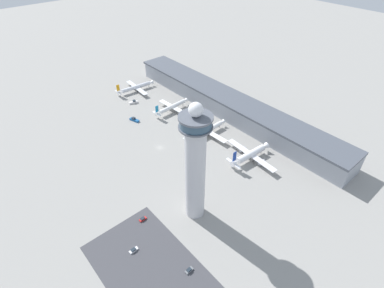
{
  "coord_description": "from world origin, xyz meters",
  "views": [
    {
      "loc": [
        141.0,
        -92.03,
        131.5
      ],
      "look_at": [
        18.4,
        14.26,
        6.74
      ],
      "focal_mm": 28.0,
      "sensor_mm": 36.0,
      "label": 1
    }
  ],
  "objects_px": {
    "airplane_gate_charlie": "(207,131)",
    "airplane_gate_delta": "(250,154)",
    "service_truck_fuel": "(134,102)",
    "car_red_hatchback": "(189,270)",
    "airplane_gate_bravo": "(172,107)",
    "car_maroon_suv": "(134,250)",
    "airplane_gate_alpha": "(136,87)",
    "car_white_wagon": "(143,219)",
    "control_tower": "(195,164)",
    "service_truck_catering": "(134,120)"
  },
  "relations": [
    {
      "from": "airplane_gate_alpha",
      "to": "service_truck_fuel",
      "type": "xyz_separation_m",
      "value": [
        18.14,
        -14.24,
        -2.69
      ]
    },
    {
      "from": "service_truck_fuel",
      "to": "car_red_hatchback",
      "type": "height_order",
      "value": "service_truck_fuel"
    },
    {
      "from": "airplane_gate_alpha",
      "to": "car_maroon_suv",
      "type": "relative_size",
      "value": 8.11
    },
    {
      "from": "car_maroon_suv",
      "to": "car_red_hatchback",
      "type": "relative_size",
      "value": 1.1
    },
    {
      "from": "airplane_gate_bravo",
      "to": "airplane_gate_charlie",
      "type": "distance_m",
      "value": 44.1
    },
    {
      "from": "car_white_wagon",
      "to": "airplane_gate_bravo",
      "type": "bearing_deg",
      "value": 133.99
    },
    {
      "from": "service_truck_catering",
      "to": "car_white_wagon",
      "type": "relative_size",
      "value": 2.09
    },
    {
      "from": "airplane_gate_charlie",
      "to": "service_truck_catering",
      "type": "distance_m",
      "value": 60.49
    },
    {
      "from": "airplane_gate_delta",
      "to": "service_truck_fuel",
      "type": "xyz_separation_m",
      "value": [
        -116.58,
        -18.41,
        -3.42
      ]
    },
    {
      "from": "airplane_gate_bravo",
      "to": "car_maroon_suv",
      "type": "relative_size",
      "value": 7.42
    },
    {
      "from": "car_white_wagon",
      "to": "airplane_gate_charlie",
      "type": "bearing_deg",
      "value": 113.51
    },
    {
      "from": "airplane_gate_alpha",
      "to": "car_red_hatchback",
      "type": "xyz_separation_m",
      "value": [
        168.51,
        -78.55,
        -3.1
      ]
    },
    {
      "from": "airplane_gate_alpha",
      "to": "service_truck_fuel",
      "type": "bearing_deg",
      "value": -38.13
    },
    {
      "from": "airplane_gate_bravo",
      "to": "airplane_gate_delta",
      "type": "bearing_deg",
      "value": 0.72
    },
    {
      "from": "airplane_gate_charlie",
      "to": "airplane_gate_delta",
      "type": "bearing_deg",
      "value": 4.24
    },
    {
      "from": "airplane_gate_bravo",
      "to": "airplane_gate_charlie",
      "type": "bearing_deg",
      "value": -2.46
    },
    {
      "from": "airplane_gate_delta",
      "to": "service_truck_catering",
      "type": "xyz_separation_m",
      "value": [
        -92.03,
        -33.08,
        -3.44
      ]
    },
    {
      "from": "control_tower",
      "to": "airplane_gate_charlie",
      "type": "xyz_separation_m",
      "value": [
        -48.97,
        54.64,
        -31.33
      ]
    },
    {
      "from": "car_red_hatchback",
      "to": "airplane_gate_charlie",
      "type": "bearing_deg",
      "value": 132.63
    },
    {
      "from": "service_truck_fuel",
      "to": "airplane_gate_bravo",
      "type": "bearing_deg",
      "value": 27.86
    },
    {
      "from": "service_truck_fuel",
      "to": "car_maroon_suv",
      "type": "distance_m",
      "value": 146.91
    },
    {
      "from": "car_red_hatchback",
      "to": "control_tower",
      "type": "bearing_deg",
      "value": 134.24
    },
    {
      "from": "service_truck_fuel",
      "to": "airplane_gate_charlie",
      "type": "bearing_deg",
      "value": 11.37
    },
    {
      "from": "control_tower",
      "to": "service_truck_fuel",
      "type": "relative_size",
      "value": 8.57
    },
    {
      "from": "car_red_hatchback",
      "to": "airplane_gate_bravo",
      "type": "bearing_deg",
      "value": 145.2
    },
    {
      "from": "car_red_hatchback",
      "to": "car_maroon_suv",
      "type": "bearing_deg",
      "value": -152.04
    },
    {
      "from": "car_maroon_suv",
      "to": "airplane_gate_alpha",
      "type": "bearing_deg",
      "value": 147.08
    },
    {
      "from": "control_tower",
      "to": "service_truck_fuel",
      "type": "height_order",
      "value": "control_tower"
    },
    {
      "from": "airplane_gate_alpha",
      "to": "car_red_hatchback",
      "type": "distance_m",
      "value": 185.94
    },
    {
      "from": "airplane_gate_charlie",
      "to": "car_maroon_suv",
      "type": "xyz_separation_m",
      "value": [
        47.54,
        -93.54,
        -3.35
      ]
    },
    {
      "from": "airplane_gate_delta",
      "to": "service_truck_fuel",
      "type": "relative_size",
      "value": 5.16
    },
    {
      "from": "control_tower",
      "to": "car_maroon_suv",
      "type": "height_order",
      "value": "control_tower"
    },
    {
      "from": "service_truck_fuel",
      "to": "car_maroon_suv",
      "type": "bearing_deg",
      "value": -32.1
    },
    {
      "from": "airplane_gate_alpha",
      "to": "airplane_gate_bravo",
      "type": "distance_m",
      "value": 51.09
    },
    {
      "from": "service_truck_fuel",
      "to": "car_white_wagon",
      "type": "distance_m",
      "value": 128.69
    },
    {
      "from": "airplane_gate_bravo",
      "to": "car_maroon_suv",
      "type": "xyz_separation_m",
      "value": [
        91.6,
        -95.43,
        -3.7
      ]
    },
    {
      "from": "airplane_gate_charlie",
      "to": "car_white_wagon",
      "type": "height_order",
      "value": "airplane_gate_charlie"
    },
    {
      "from": "airplane_gate_bravo",
      "to": "service_truck_fuel",
      "type": "xyz_separation_m",
      "value": [
        -32.86,
        -17.37,
        -3.24
      ]
    },
    {
      "from": "airplane_gate_delta",
      "to": "car_red_hatchback",
      "type": "relative_size",
      "value": 9.94
    },
    {
      "from": "airplane_gate_alpha",
      "to": "service_truck_fuel",
      "type": "relative_size",
      "value": 4.61
    },
    {
      "from": "control_tower",
      "to": "airplane_gate_bravo",
      "type": "distance_m",
      "value": 113.18
    },
    {
      "from": "car_maroon_suv",
      "to": "car_red_hatchback",
      "type": "bearing_deg",
      "value": 27.96
    },
    {
      "from": "service_truck_catering",
      "to": "control_tower",
      "type": "bearing_deg",
      "value": -13.59
    },
    {
      "from": "service_truck_catering",
      "to": "service_truck_fuel",
      "type": "relative_size",
      "value": 1.09
    },
    {
      "from": "service_truck_catering",
      "to": "car_maroon_suv",
      "type": "height_order",
      "value": "service_truck_catering"
    },
    {
      "from": "airplane_gate_alpha",
      "to": "airplane_gate_charlie",
      "type": "relative_size",
      "value": 0.97
    },
    {
      "from": "control_tower",
      "to": "car_white_wagon",
      "type": "relative_size",
      "value": 16.47
    },
    {
      "from": "airplane_gate_alpha",
      "to": "airplane_gate_delta",
      "type": "distance_m",
      "value": 134.79
    },
    {
      "from": "airplane_gate_delta",
      "to": "car_red_hatchback",
      "type": "bearing_deg",
      "value": -67.78
    },
    {
      "from": "control_tower",
      "to": "airplane_gate_charlie",
      "type": "bearing_deg",
      "value": 131.87
    }
  ]
}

